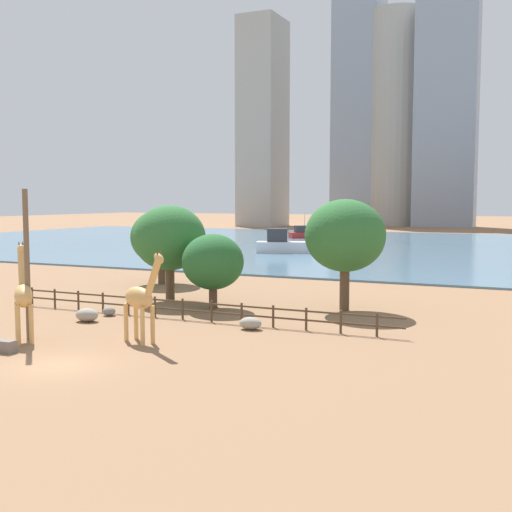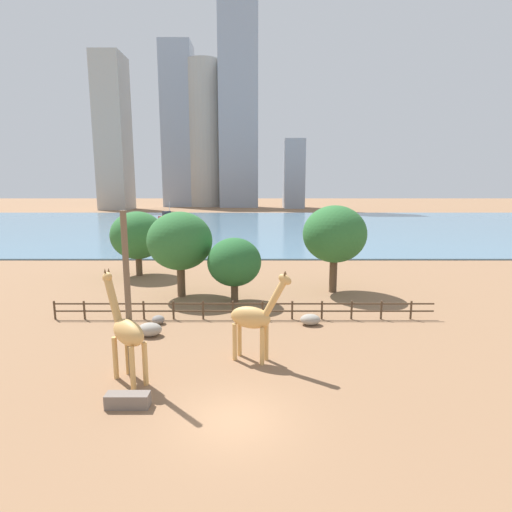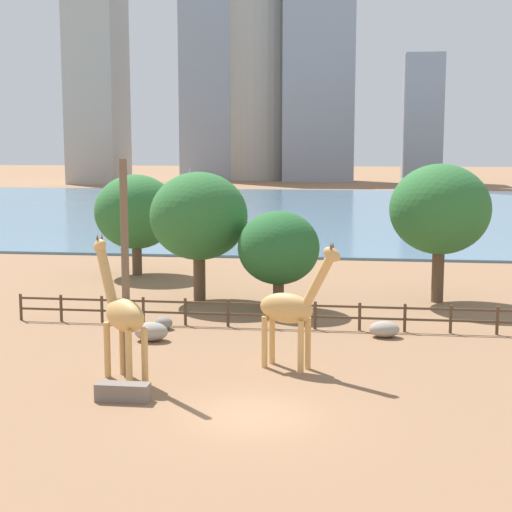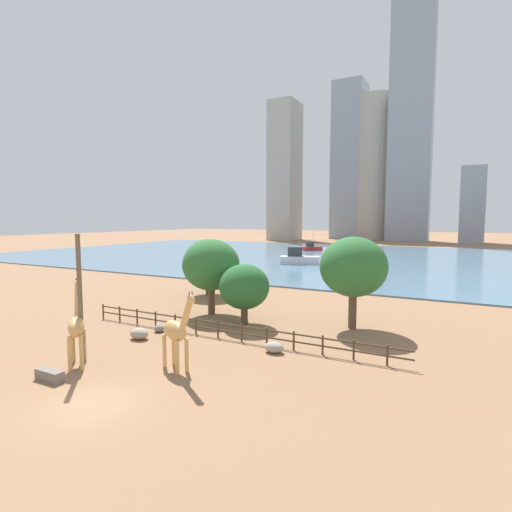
{
  "view_description": "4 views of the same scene",
  "coord_description": "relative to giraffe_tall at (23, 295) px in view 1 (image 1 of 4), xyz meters",
  "views": [
    {
      "loc": [
        19.77,
        -21.9,
        7.43
      ],
      "look_at": [
        0.97,
        19.2,
        3.44
      ],
      "focal_mm": 45.0,
      "sensor_mm": 36.0,
      "label": 1
    },
    {
      "loc": [
        0.84,
        -14.31,
        9.06
      ],
      "look_at": [
        0.73,
        22.47,
        2.58
      ],
      "focal_mm": 28.0,
      "sensor_mm": 36.0,
      "label": 2
    },
    {
      "loc": [
        3.24,
        -23.45,
        8.49
      ],
      "look_at": [
        -2.61,
        20.58,
        2.13
      ],
      "focal_mm": 55.0,
      "sensor_mm": 36.0,
      "label": 3
    },
    {
      "loc": [
        15.49,
        -12.45,
        8.87
      ],
      "look_at": [
        -3.92,
        24.01,
        5.01
      ],
      "focal_mm": 28.0,
      "sensor_mm": 36.0,
      "label": 4
    }
  ],
  "objects": [
    {
      "name": "tree_left_small",
      "position": [
        -5.95,
        22.37,
        1.7
      ],
      "size": [
        5.35,
        5.35,
        6.55
      ],
      "color": "brown",
      "rests_on": "ground"
    },
    {
      "name": "boulder_small",
      "position": [
        9.6,
        7.61,
        -2.07
      ],
      "size": [
        1.33,
        0.96,
        0.72
      ],
      "primitive_type": "ellipsoid",
      "color": "gray",
      "rests_on": "ground"
    },
    {
      "name": "enclosure_fence",
      "position": [
        4.84,
        8.73,
        -1.67
      ],
      "size": [
        26.12,
        0.14,
        1.3
      ],
      "color": "#4C3826",
      "rests_on": "ground"
    },
    {
      "name": "giraffe_tall",
      "position": [
        0.0,
        0.0,
        0.0
      ],
      "size": [
        2.85,
        2.77,
        5.19
      ],
      "rotation": [
        0.0,
        0.0,
        2.38
      ],
      "color": "tan",
      "rests_on": "ground"
    },
    {
      "name": "utility_pole",
      "position": [
        0.08,
        0.26,
        1.56
      ],
      "size": [
        0.28,
        0.28,
        7.98
      ],
      "primitive_type": "cylinder",
      "color": "brown",
      "rests_on": "ground"
    },
    {
      "name": "boulder_near_fence",
      "position": [
        -0.49,
        5.62,
        -2.02
      ],
      "size": [
        1.48,
        1.09,
        0.82
      ],
      "primitive_type": "ellipsoid",
      "color": "gray",
      "rests_on": "ground"
    },
    {
      "name": "harbor_water",
      "position": [
        5.17,
        73.73,
        -2.33
      ],
      "size": [
        180.0,
        86.0,
        0.2
      ],
      "primitive_type": "cube",
      "color": "slate",
      "rests_on": "ground"
    },
    {
      "name": "boulder_by_pole",
      "position": [
        -0.49,
        7.79,
        -2.14
      ],
      "size": [
        0.84,
        0.77,
        0.58
      ],
      "primitive_type": "ellipsoid",
      "color": "gray",
      "rests_on": "ground"
    },
    {
      "name": "tree_left_large",
      "position": [
        4.32,
        12.89,
        0.77
      ],
      "size": [
        4.21,
        4.21,
        5.11
      ],
      "color": "brown",
      "rests_on": "ground"
    },
    {
      "name": "tree_right_tall",
      "position": [
        -0.19,
        14.62,
        2.18
      ],
      "size": [
        5.29,
        5.29,
        7.02
      ],
      "color": "brown",
      "rests_on": "ground"
    },
    {
      "name": "boat_ferry",
      "position": [
        -7.97,
        55.52,
        -1.12
      ],
      "size": [
        7.94,
        5.05,
        3.29
      ],
      "rotation": [
        0.0,
        0.0,
        0.34
      ],
      "color": "silver",
      "rests_on": "harbor_water"
    },
    {
      "name": "giraffe_companion",
      "position": [
        5.91,
        2.15,
        -0.08
      ],
      "size": [
        3.36,
        1.83,
        4.96
      ],
      "rotation": [
        0.0,
        0.0,
        5.9
      ],
      "color": "tan",
      "rests_on": "ground"
    },
    {
      "name": "skyline_block_left",
      "position": [
        -27.64,
        163.08,
        31.7
      ],
      "size": [
        13.23,
        13.56,
        68.27
      ],
      "primitive_type": "cube",
      "color": "#939EAD",
      "rests_on": "ground"
    },
    {
      "name": "boat_sailboat",
      "position": [
        -17.13,
        87.85,
        -1.43
      ],
      "size": [
        5.2,
        5.05,
        4.8
      ],
      "rotation": [
        0.0,
        0.0,
        0.75
      ],
      "color": "#B22D28",
      "rests_on": "harbor_water"
    },
    {
      "name": "skyline_tower_needle",
      "position": [
        -1.14,
        154.33,
        50.52
      ],
      "size": [
        16.04,
        8.65,
        105.9
      ],
      "primitive_type": "cube",
      "color": "#939EAD",
      "rests_on": "ground"
    },
    {
      "name": "skyline_block_central",
      "position": [
        -16.11,
        161.96,
        27.92
      ],
      "size": [
        16.22,
        16.22,
        60.7
      ],
      "primitive_type": "cylinder",
      "color": "#ADA89E",
      "rests_on": "ground"
    },
    {
      "name": "tree_center_broad",
      "position": [
        12.66,
        15.93,
        2.58
      ],
      "size": [
        5.37,
        5.37,
        7.46
      ],
      "color": "brown",
      "rests_on": "ground"
    },
    {
      "name": "ground_plane",
      "position": [
        5.17,
        76.73,
        -2.43
      ],
      "size": [
        400.0,
        400.0,
        0.0
      ],
      "primitive_type": "plane",
      "color": "#8C6647"
    },
    {
      "name": "feeding_trough",
      "position": [
        0.69,
        -2.34,
        -2.13
      ],
      "size": [
        1.8,
        0.6,
        0.6
      ],
      "primitive_type": "cube",
      "color": "#72665B",
      "rests_on": "ground"
    },
    {
      "name": "skyline_block_right",
      "position": [
        -47.95,
        138.76,
        25.88
      ],
      "size": [
        10.51,
        13.66,
        56.62
      ],
      "primitive_type": "cube",
      "color": "#ADA89E",
      "rests_on": "ground"
    }
  ]
}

